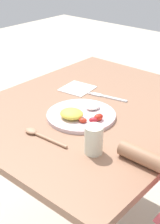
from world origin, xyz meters
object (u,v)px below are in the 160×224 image
plate (80,115)px  drinking_cup (94,140)px  fork (106,97)px  spoon (39,134)px

plate → drinking_cup: 0.24m
plate → fork: bearing=9.5°
plate → fork: (0.22, 0.04, -0.01)m
drinking_cup → spoon: bearing=103.5°
fork → spoon: 0.42m
drinking_cup → plate: bearing=51.2°
plate → spoon: (-0.20, 0.02, -0.01)m
fork → drinking_cup: 0.44m
plate → spoon: 0.20m
spoon → drinking_cup: 0.22m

